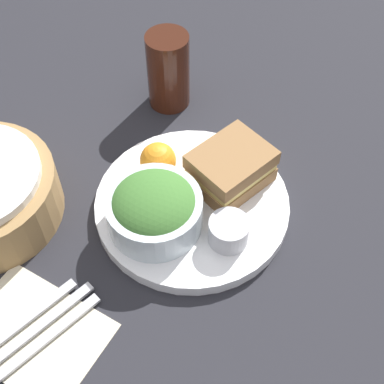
% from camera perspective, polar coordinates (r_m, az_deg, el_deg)
% --- Properties ---
extents(ground_plane, '(4.00, 4.00, 0.00)m').
position_cam_1_polar(ground_plane, '(0.74, 0.00, -1.82)').
color(ground_plane, '#232328').
extents(plate, '(0.26, 0.26, 0.02)m').
position_cam_1_polar(plate, '(0.73, 0.00, -1.39)').
color(plate, white).
rests_on(plate, ground_plane).
extents(sandwich, '(0.12, 0.11, 0.06)m').
position_cam_1_polar(sandwich, '(0.73, 4.16, 2.58)').
color(sandwich, olive).
rests_on(sandwich, plate).
extents(salad_bowl, '(0.12, 0.12, 0.07)m').
position_cam_1_polar(salad_bowl, '(0.68, -4.04, -1.83)').
color(salad_bowl, silver).
rests_on(salad_bowl, plate).
extents(dressing_cup, '(0.05, 0.05, 0.04)m').
position_cam_1_polar(dressing_cup, '(0.68, 3.93, -4.20)').
color(dressing_cup, '#B7B7BC').
rests_on(dressing_cup, plate).
extents(orange_wedge, '(0.05, 0.05, 0.05)m').
position_cam_1_polar(orange_wedge, '(0.74, -3.64, 3.38)').
color(orange_wedge, orange).
rests_on(orange_wedge, plate).
extents(drink_glass, '(0.07, 0.07, 0.12)m').
position_cam_1_polar(drink_glass, '(0.84, -2.55, 12.81)').
color(drink_glass, '#38190F').
rests_on(drink_glass, ground_plane).
extents(napkin, '(0.12, 0.17, 0.00)m').
position_cam_1_polar(napkin, '(0.68, -16.57, -14.24)').
color(napkin, beige).
rests_on(napkin, ground_plane).
extents(fork, '(0.16, 0.06, 0.01)m').
position_cam_1_polar(fork, '(0.66, -15.79, -15.17)').
color(fork, '#B2B2B7').
rests_on(fork, napkin).
extents(knife, '(0.17, 0.06, 0.01)m').
position_cam_1_polar(knife, '(0.67, -16.66, -14.08)').
color(knife, '#B2B2B7').
rests_on(knife, napkin).
extents(spoon, '(0.15, 0.05, 0.01)m').
position_cam_1_polar(spoon, '(0.68, -17.50, -13.01)').
color(spoon, '#B2B2B7').
rests_on(spoon, napkin).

